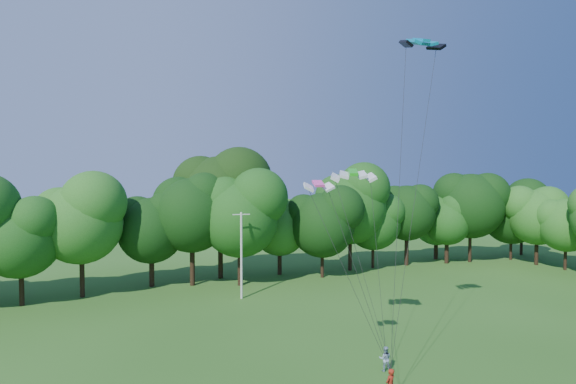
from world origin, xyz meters
name	(u,v)px	position (x,y,z in m)	size (l,w,h in m)	color
utility_pole	(241,254)	(1.30, 28.62, 4.30)	(1.68, 0.21, 8.37)	silver
kite_flyer_right	(385,359)	(4.97, 9.86, 0.76)	(0.74, 0.58, 1.53)	#88A3BD
kite_teal	(421,40)	(7.36, 9.81, 20.22)	(2.75, 1.39, 0.54)	#0584AE
kite_green	(353,172)	(4.64, 13.28, 12.14)	(3.22, 2.39, 0.52)	green
kite_pink	(318,184)	(0.12, 9.24, 11.49)	(1.76, 1.06, 0.38)	#FA45AC
tree_back_center	(220,195)	(1.44, 37.82, 9.69)	(10.67, 10.67, 15.52)	black
tree_back_east	(436,212)	(32.52, 37.88, 6.63)	(7.30, 7.30, 10.62)	#331F14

